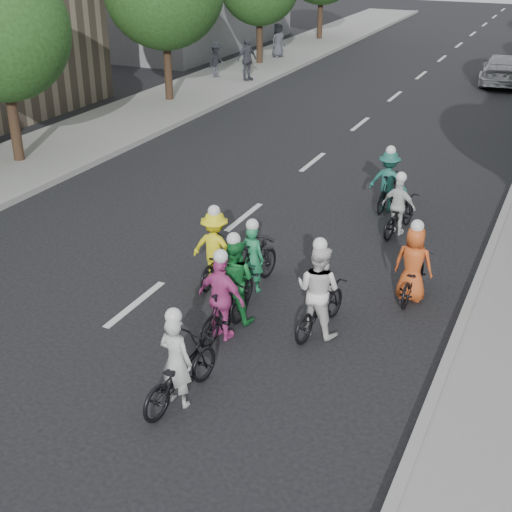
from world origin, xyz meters
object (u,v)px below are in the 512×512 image
Objects in this scene: cyclist_4 at (413,271)px; cyclist_6 at (319,298)px; cyclist_5 at (254,263)px; cyclist_8 at (399,212)px; spectator_2 at (278,40)px; cyclist_0 at (179,370)px; cyclist_1 at (235,286)px; cyclist_7 at (388,185)px; spectator_0 at (216,60)px; follow_car_lead at (503,69)px; cyclist_3 at (223,305)px; cyclist_2 at (216,253)px; spectator_1 at (247,59)px.

cyclist_4 is 0.90× the size of cyclist_6.
cyclist_5 is 4.50m from cyclist_8.
cyclist_0 is at bearing -135.87° from spectator_2.
cyclist_1 is 1.03× the size of cyclist_7.
spectator_2 is at bearing 3.80° from spectator_0.
cyclist_5 is 1.00× the size of cyclist_8.
cyclist_5 is 26.25m from spectator_2.
cyclist_1 is 1.60m from cyclist_6.
cyclist_5 is at bearing 80.19° from cyclist_7.
cyclist_0 is at bearing 82.85° from follow_car_lead.
cyclist_6 is 27.91m from spectator_2.
spectator_2 reaches higher than spectator_0.
cyclist_6 is (1.49, 0.90, 0.03)m from cyclist_3.
cyclist_7 is at bearing -68.00° from cyclist_4.
cyclist_5 is at bearing 179.12° from cyclist_2.
cyclist_0 is 2.70m from cyclist_1.
cyclist_2 is at bearing 64.07° from cyclist_8.
cyclist_0 is at bearing 105.06° from cyclist_5.
cyclist_2 is 0.38× the size of follow_car_lead.
cyclist_7 is at bearing -96.29° from cyclist_5.
cyclist_5 reaches higher than follow_car_lead.
spectator_0 is (-12.32, 14.11, 0.40)m from cyclist_8.
cyclist_3 is 7.46m from cyclist_7.
spectator_0 is 6.19m from spectator_2.
follow_car_lead is 11.72m from spectator_1.
cyclist_6 is at bearing 58.59° from cyclist_4.
spectator_1 is at bearing -69.45° from cyclist_2.
cyclist_8 is at bearing -130.30° from spectator_0.
cyclist_1 is at bearing -76.00° from cyclist_3.
cyclist_0 is at bearing 103.69° from cyclist_3.
cyclist_7 is (1.32, 5.45, 0.10)m from cyclist_5.
spectator_2 reaches higher than cyclist_7.
spectator_1 reaches higher than spectator_0.
cyclist_6 reaches higher than cyclist_2.
cyclist_2 is at bearing -52.68° from cyclist_3.
cyclist_4 is 0.91× the size of spectator_1.
cyclist_0 is 1.20× the size of spectator_0.
cyclist_0 reaches higher than cyclist_5.
cyclist_3 is 22.75m from spectator_0.
cyclist_6 is 6.51m from cyclist_7.
spectator_2 reaches higher than cyclist_8.
cyclist_2 is 4.96m from cyclist_8.
cyclist_2 reaches higher than cyclist_5.
cyclist_6 is at bearing 156.93° from cyclist_5.
cyclist_3 is 0.94× the size of spectator_1.
cyclist_4 is (2.85, 2.21, -0.09)m from cyclist_1.
spectator_1 is (-11.78, 17.16, 0.50)m from cyclist_4.
spectator_2 is (-8.99, 24.36, 0.40)m from cyclist_2.
cyclist_2 is at bearing 72.20° from cyclist_7.
cyclist_7 is (1.03, 7.39, 0.02)m from cyclist_3.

